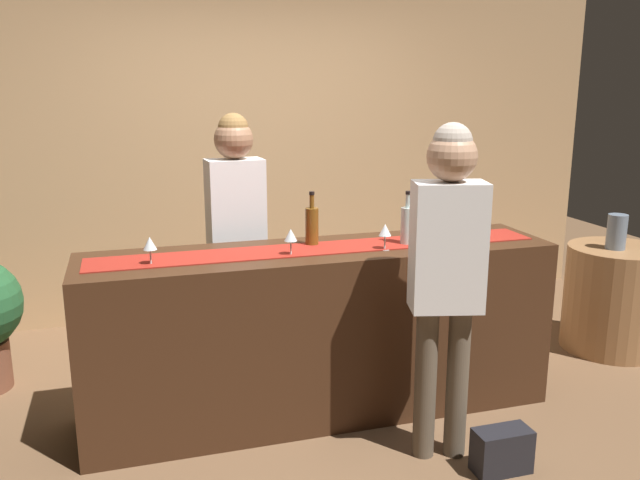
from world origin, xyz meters
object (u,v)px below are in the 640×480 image
vase_on_side_table (617,232)px  bartender (236,219)px  wine_bottle_amber (312,225)px  wine_glass_far_end (150,244)px  customer_sipping (447,259)px  handbag (502,451)px  round_side_table (614,298)px  wine_glass_mid_counter (291,236)px  wine_bottle_clear (407,225)px  wine_glass_near_customer (385,231)px

vase_on_side_table → bartender: bearing=172.9°
wine_bottle_amber → vase_on_side_table: (2.21, 0.16, -0.22)m
wine_bottle_amber → wine_glass_far_end: 0.90m
customer_sipping → handbag: (0.22, -0.23, -0.92)m
wine_glass_far_end → vase_on_side_table: 3.12m
wine_glass_far_end → round_side_table: wine_glass_far_end is taller
customer_sipping → round_side_table: size_ratio=2.26×
wine_glass_mid_counter → wine_glass_far_end: (-0.71, 0.02, 0.00)m
wine_bottle_clear → wine_bottle_amber: size_ratio=1.00×
bartender → vase_on_side_table: bearing=168.5°
bartender → customer_sipping: size_ratio=1.00×
wine_bottle_clear → wine_glass_near_customer: (-0.17, -0.08, -0.01)m
wine_bottle_amber → vase_on_side_table: size_ratio=1.26×
wine_glass_near_customer → customer_sipping: bearing=-77.2°
wine_bottle_amber → wine_glass_near_customer: (0.35, -0.22, -0.01)m
round_side_table → handbag: round_side_table is taller
wine_glass_far_end → round_side_table: size_ratio=0.19×
wine_bottle_clear → wine_glass_mid_counter: bearing=-175.8°
wine_glass_mid_counter → vase_on_side_table: size_ratio=0.60×
customer_sipping → vase_on_side_table: 1.97m
wine_bottle_clear → customer_sipping: (-0.05, -0.58, -0.04)m
wine_bottle_clear → wine_glass_near_customer: size_ratio=2.10×
wine_bottle_amber → customer_sipping: (0.46, -0.72, -0.04)m
customer_sipping → bartender: bearing=138.3°
wine_glass_far_end → round_side_table: bearing=6.4°
round_side_table → bartender: bearing=173.5°
wine_glass_near_customer → customer_sipping: (0.11, -0.50, -0.04)m
handbag → bartender: bearing=125.8°
wine_glass_mid_counter → bartender: bartender is taller
wine_bottle_amber → handbag: size_ratio=1.08×
wine_glass_mid_counter → wine_bottle_amber: bearing=48.0°
wine_glass_near_customer → handbag: 1.25m
wine_glass_near_customer → round_side_table: size_ratio=0.19×
wine_glass_far_end → customer_sipping: (1.35, -0.55, -0.04)m
wine_bottle_amber → vase_on_side_table: bearing=4.2°
wine_glass_far_end → customer_sipping: customer_sipping is taller
wine_bottle_amber → handbag: (0.68, -0.95, -0.97)m
wine_glass_mid_counter → customer_sipping: bearing=-40.0°
customer_sipping → vase_on_side_table: bearing=41.1°
wine_glass_mid_counter → handbag: wine_glass_mid_counter is taller
wine_glass_mid_counter → handbag: size_ratio=0.51×
handbag → round_side_table: bearing=35.6°
bartender → round_side_table: 2.71m
wine_glass_near_customer → customer_sipping: size_ratio=0.09×
wine_glass_mid_counter → customer_sipping: size_ratio=0.09×
wine_bottle_amber → wine_glass_near_customer: bearing=-31.9°
handbag → wine_bottle_amber: bearing=125.8°
wine_bottle_clear → wine_glass_far_end: bearing=-178.8°
wine_glass_mid_counter → round_side_table: size_ratio=0.19×
wine_glass_near_customer → vase_on_side_table: 1.91m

